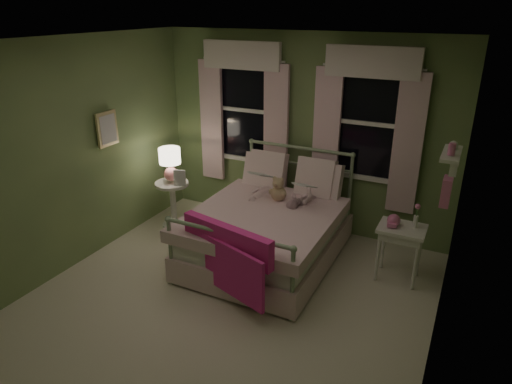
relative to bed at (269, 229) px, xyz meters
The scene contains 18 objects.
room_shell 1.39m from the bed, 90.54° to the right, with size 4.20×4.20×4.20m.
bed is the anchor object (origin of this frame).
pink_throw 1.05m from the bed, 90.00° to the right, with size 1.10×0.43×0.71m.
child_left 0.74m from the bed, 123.60° to the left, with size 0.26×0.17×0.71m, color #F7D1DD.
child_right 0.74m from the bed, 56.40° to the left, with size 0.34×0.27×0.70m, color #F7D1DD.
book_left 0.66m from the bed, 148.52° to the left, with size 0.20×0.27×0.03m, color beige.
book_right 0.63m from the bed, 31.48° to the left, with size 0.20×0.27×0.02m, color beige.
teddy_bear 0.49m from the bed, 90.00° to the left, with size 0.23×0.19×0.32m.
nightstand_left 1.57m from the bed, behind, with size 0.46×0.46×0.65m.
table_lamp 1.67m from the bed, behind, with size 0.29×0.29×0.46m.
book_nightstand 1.49m from the bed, behind, with size 0.16×0.22×0.02m, color beige.
nightstand_right 1.52m from the bed, ahead, with size 0.50×0.40×0.64m.
pink_toy 1.45m from the bed, ahead, with size 0.14×0.19×0.14m.
bud_vase 1.69m from the bed, ahead, with size 0.06×0.06×0.28m.
window_left 1.80m from the bed, 131.08° to the left, with size 1.34×0.13×1.96m.
window_right 1.79m from the bed, 49.57° to the left, with size 1.34×0.13×1.96m.
wall_shelf 2.23m from the bed, 10.26° to the right, with size 0.15×0.50×0.60m.
framed_picture 2.30m from the bed, 167.22° to the right, with size 0.03×0.32×0.42m.
Camera 1 is at (2.05, -3.41, 2.90)m, focal length 32.00 mm.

